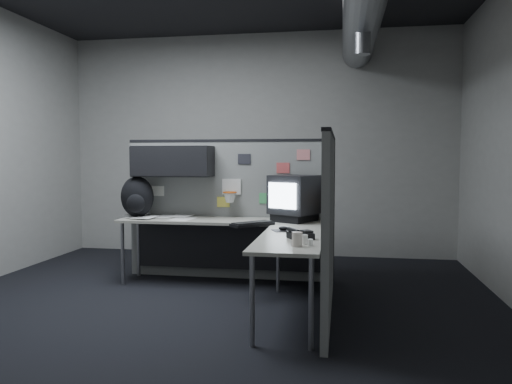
% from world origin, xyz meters
% --- Properties ---
extents(room, '(5.62, 5.62, 3.22)m').
position_xyz_m(room, '(0.56, 0.00, 2.10)').
color(room, black).
rests_on(room, ground).
extents(partition_back, '(2.44, 0.42, 1.63)m').
position_xyz_m(partition_back, '(-0.25, 1.23, 1.00)').
color(partition_back, slate).
rests_on(partition_back, ground).
extents(partition_right, '(0.07, 2.23, 1.63)m').
position_xyz_m(partition_right, '(1.10, 0.22, 0.82)').
color(partition_right, slate).
rests_on(partition_right, ground).
extents(desk, '(2.31, 2.11, 0.73)m').
position_xyz_m(desk, '(0.15, 0.70, 0.61)').
color(desk, '#9E9D8F').
rests_on(desk, ground).
extents(monitor, '(0.59, 0.59, 0.50)m').
position_xyz_m(monitor, '(0.71, 0.97, 0.99)').
color(monitor, black).
rests_on(monitor, desk).
extents(keyboard, '(0.43, 0.44, 0.04)m').
position_xyz_m(keyboard, '(0.33, 0.54, 0.75)').
color(keyboard, black).
rests_on(keyboard, desk).
extents(mouse, '(0.25, 0.23, 0.04)m').
position_xyz_m(mouse, '(0.67, 0.25, 0.74)').
color(mouse, black).
rests_on(mouse, desk).
extents(phone, '(0.25, 0.26, 0.09)m').
position_xyz_m(phone, '(0.87, -0.19, 0.76)').
color(phone, black).
rests_on(phone, desk).
extents(bottles, '(0.15, 0.17, 0.09)m').
position_xyz_m(bottles, '(0.91, -0.46, 0.77)').
color(bottles, silver).
rests_on(bottles, desk).
extents(cup, '(0.11, 0.11, 0.11)m').
position_xyz_m(cup, '(0.87, -0.55, 0.79)').
color(cup, '#BDB2A7').
rests_on(cup, desk).
extents(papers, '(0.89, 0.60, 0.02)m').
position_xyz_m(papers, '(-0.86, 1.06, 0.74)').
color(papers, white).
rests_on(papers, desk).
extents(backpack, '(0.40, 0.37, 0.47)m').
position_xyz_m(backpack, '(-1.11, 1.01, 0.96)').
color(backpack, black).
rests_on(backpack, desk).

